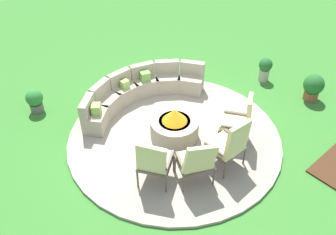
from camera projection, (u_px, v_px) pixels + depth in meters
ground_plane at (174, 138)px, 7.85m from camera, size 24.00×24.00×0.00m
patio_circle at (174, 137)px, 7.83m from camera, size 4.46×4.46×0.06m
fire_pit at (174, 126)px, 7.64m from camera, size 1.00×1.00×0.71m
curved_stone_bench at (139, 91)px, 8.56m from camera, size 3.18×1.34×0.74m
lounge_chair_front_left at (154, 161)px, 6.50m from camera, size 0.79×0.80×1.07m
lounge_chair_front_right at (197, 161)px, 6.51m from camera, size 0.78×0.76×1.04m
lounge_chair_back_left at (229, 144)px, 6.80m from camera, size 0.63×0.59×1.14m
lounge_chair_back_right at (240, 120)px, 7.34m from camera, size 0.75×0.79×1.14m
potted_plant_0 at (265, 68)px, 9.35m from camera, size 0.34×0.34×0.63m
potted_plant_1 at (313, 86)px, 8.71m from camera, size 0.48×0.48×0.66m
potted_plant_2 at (35, 100)px, 8.39m from camera, size 0.39×0.39×0.56m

